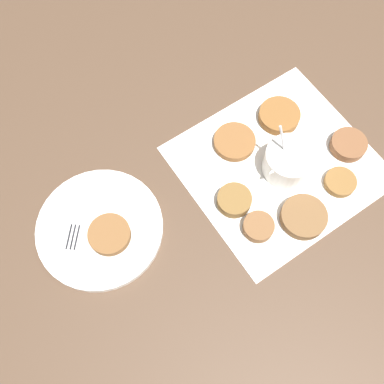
% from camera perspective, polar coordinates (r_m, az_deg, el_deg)
% --- Properties ---
extents(ground_plane, '(4.00, 4.00, 0.00)m').
position_cam_1_polar(ground_plane, '(0.89, 11.26, 1.63)').
color(ground_plane, '#4C3828').
extents(napkin, '(0.39, 0.36, 0.00)m').
position_cam_1_polar(napkin, '(0.90, 10.88, 3.48)').
color(napkin, white).
rests_on(napkin, ground_plane).
extents(sauce_bowl, '(0.10, 0.09, 0.11)m').
position_cam_1_polar(sauce_bowl, '(0.87, 12.07, 3.71)').
color(sauce_bowl, white).
rests_on(sauce_bowl, napkin).
extents(fritter_0, '(0.08, 0.08, 0.01)m').
position_cam_1_polar(fritter_0, '(0.90, 5.41, 6.37)').
color(fritter_0, brown).
rests_on(fritter_0, napkin).
extents(fritter_1, '(0.06, 0.06, 0.01)m').
position_cam_1_polar(fritter_1, '(0.90, 18.30, 1.20)').
color(fritter_1, brown).
rests_on(fritter_1, napkin).
extents(fritter_2, '(0.06, 0.06, 0.02)m').
position_cam_1_polar(fritter_2, '(0.84, 5.38, -1.05)').
color(fritter_2, brown).
rests_on(fritter_2, napkin).
extents(fritter_3, '(0.08, 0.08, 0.02)m').
position_cam_1_polar(fritter_3, '(0.94, 11.02, 9.49)').
color(fritter_3, brown).
rests_on(fritter_3, napkin).
extents(fritter_4, '(0.09, 0.09, 0.02)m').
position_cam_1_polar(fritter_4, '(0.85, 13.98, -3.09)').
color(fritter_4, brown).
rests_on(fritter_4, napkin).
extents(fritter_5, '(0.07, 0.07, 0.02)m').
position_cam_1_polar(fritter_5, '(0.94, 19.24, 5.70)').
color(fritter_5, brown).
rests_on(fritter_5, napkin).
extents(fritter_6, '(0.06, 0.06, 0.02)m').
position_cam_1_polar(fritter_6, '(0.83, 8.43, -4.40)').
color(fritter_6, brown).
rests_on(fritter_6, napkin).
extents(serving_plate, '(0.23, 0.23, 0.02)m').
position_cam_1_polar(serving_plate, '(0.84, -11.66, -4.47)').
color(serving_plate, white).
rests_on(serving_plate, ground_plane).
extents(fritter_on_plate, '(0.08, 0.08, 0.02)m').
position_cam_1_polar(fritter_on_plate, '(0.81, -10.44, -5.33)').
color(fritter_on_plate, brown).
rests_on(fritter_on_plate, serving_plate).
extents(fork, '(0.12, 0.12, 0.00)m').
position_cam_1_polar(fork, '(0.84, -14.42, -3.64)').
color(fork, silver).
rests_on(fork, serving_plate).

